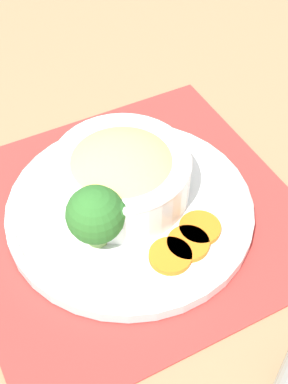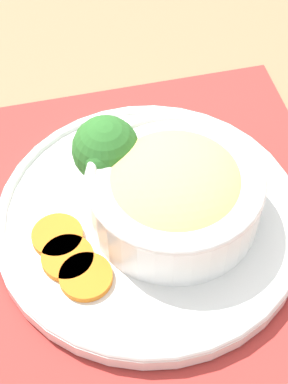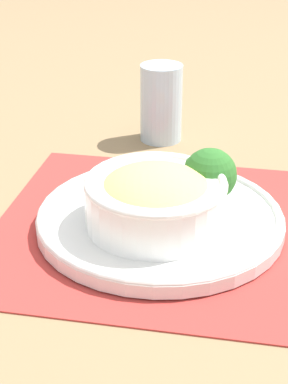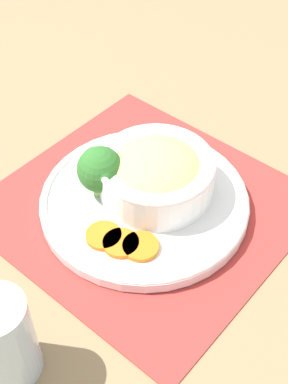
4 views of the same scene
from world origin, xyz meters
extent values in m
plane|color=#8C704C|center=(0.00, 0.00, 0.00)|extent=(4.00, 4.00, 0.00)
cube|color=#B2332D|center=(0.00, 0.00, 0.00)|extent=(0.44, 0.42, 0.00)
cylinder|color=white|center=(0.00, 0.00, 0.01)|extent=(0.30, 0.30, 0.02)
torus|color=white|center=(0.00, 0.00, 0.02)|extent=(0.30, 0.30, 0.01)
cylinder|color=white|center=(0.00, -0.02, 0.05)|extent=(0.17, 0.17, 0.05)
torus|color=white|center=(0.00, -0.02, 0.07)|extent=(0.17, 0.17, 0.01)
ellipsoid|color=#EAC66B|center=(0.00, -0.02, 0.06)|extent=(0.14, 0.14, 0.06)
cylinder|color=#84AD5B|center=(0.05, 0.03, 0.03)|extent=(0.03, 0.03, 0.02)
sphere|color=#2D6B28|center=(0.05, 0.03, 0.06)|extent=(0.07, 0.07, 0.07)
sphere|color=#2D6B28|center=(0.04, 0.04, 0.07)|extent=(0.03, 0.03, 0.03)
sphere|color=#2D6B28|center=(0.07, 0.03, 0.07)|extent=(0.03, 0.03, 0.03)
cylinder|color=orange|center=(-0.01, 0.09, 0.02)|extent=(0.05, 0.05, 0.01)
cylinder|color=orange|center=(-0.04, 0.08, 0.02)|extent=(0.05, 0.05, 0.01)
cylinder|color=orange|center=(-0.06, 0.07, 0.02)|extent=(0.05, 0.05, 0.01)
cylinder|color=silver|center=(-0.07, 0.28, 0.06)|extent=(0.07, 0.07, 0.12)
cylinder|color=silver|center=(-0.07, 0.28, 0.04)|extent=(0.06, 0.06, 0.07)
camera|label=1|loc=(0.15, 0.40, 0.52)|focal=50.00mm
camera|label=2|loc=(-0.36, 0.06, 0.53)|focal=60.00mm
camera|label=3|loc=(0.16, -0.67, 0.41)|focal=60.00mm
camera|label=4|loc=(-0.37, 0.38, 0.59)|focal=50.00mm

